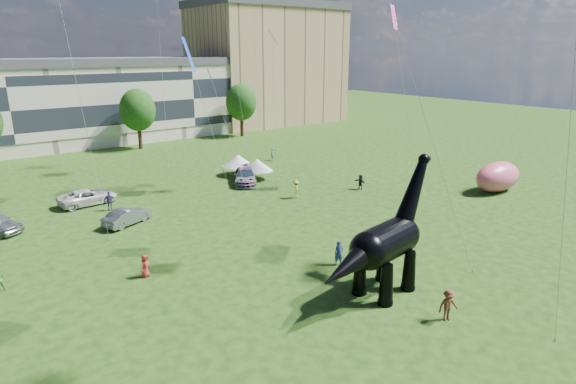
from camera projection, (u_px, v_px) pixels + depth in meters
ground at (353, 311)px, 27.58m from camera, size 220.00×220.00×0.00m
terrace_row at (4, 111)px, 68.30m from camera, size 78.00×11.00×12.00m
apartment_block at (268, 67)px, 97.18m from camera, size 28.00×18.00×22.00m
tree_mid_right at (137, 107)px, 70.72m from camera, size 5.20×5.20×9.44m
tree_far_right at (241, 99)px, 81.23m from camera, size 5.20×5.20×9.44m
dinosaur_sculpture at (382, 246)px, 28.62m from camera, size 10.39×3.41×8.45m
car_grey at (127, 216)px, 41.03m from camera, size 4.60×3.12×1.43m
car_white at (88, 197)px, 46.31m from camera, size 5.58×2.94×1.50m
car_dark at (245, 176)px, 53.63m from camera, size 4.94×6.16×1.67m
gazebo_near at (238, 161)px, 56.84m from camera, size 3.63×3.63×2.50m
gazebo_far at (257, 165)px, 55.01m from camera, size 3.98×3.98×2.41m
inflatable_pink at (498, 177)px, 50.48m from camera, size 6.35×3.29×3.14m
visitors at (193, 229)px, 37.74m from camera, size 51.48×39.16×1.88m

